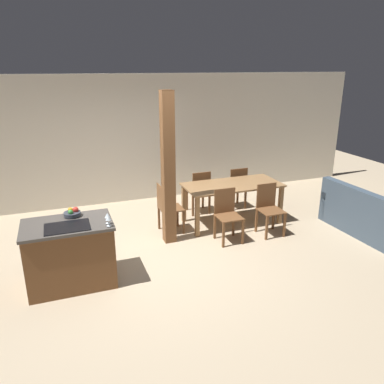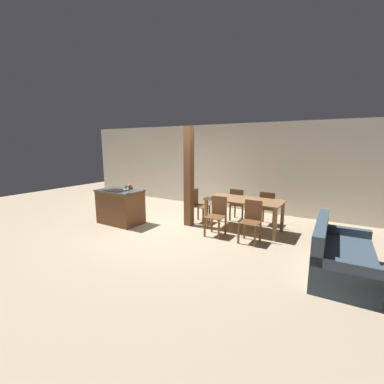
# 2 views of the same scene
# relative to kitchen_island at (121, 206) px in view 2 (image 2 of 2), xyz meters

# --- Properties ---
(ground_plane) EXTENTS (16.00, 16.00, 0.00)m
(ground_plane) POSITION_rel_kitchen_island_xyz_m (1.32, 0.28, -0.45)
(ground_plane) COLOR tan
(wall_back) EXTENTS (11.20, 0.08, 2.70)m
(wall_back) POSITION_rel_kitchen_island_xyz_m (1.32, 3.08, 0.90)
(wall_back) COLOR silver
(wall_back) RESTS_ON ground_plane
(kitchen_island) EXTENTS (1.16, 0.74, 0.90)m
(kitchen_island) POSITION_rel_kitchen_island_xyz_m (0.00, 0.00, 0.00)
(kitchen_island) COLOR brown
(kitchen_island) RESTS_ON ground_plane
(fruit_bowl) EXTENTS (0.23, 0.23, 0.11)m
(fruit_bowl) POSITION_rel_kitchen_island_xyz_m (0.09, 0.23, 0.49)
(fruit_bowl) COLOR #383D47
(fruit_bowl) RESTS_ON kitchen_island
(wine_glass_near) EXTENTS (0.07, 0.07, 0.14)m
(wine_glass_near) POSITION_rel_kitchen_island_xyz_m (0.50, -0.30, 0.56)
(wine_glass_near) COLOR silver
(wine_glass_near) RESTS_ON kitchen_island
(wine_glass_middle) EXTENTS (0.07, 0.07, 0.14)m
(wine_glass_middle) POSITION_rel_kitchen_island_xyz_m (0.50, -0.21, 0.56)
(wine_glass_middle) COLOR silver
(wine_glass_middle) RESTS_ON kitchen_island
(dining_table) EXTENTS (1.80, 0.84, 0.77)m
(dining_table) POSITION_rel_kitchen_island_xyz_m (2.97, 1.16, 0.21)
(dining_table) COLOR olive
(dining_table) RESTS_ON ground_plane
(dining_chair_near_left) EXTENTS (0.40, 0.40, 0.89)m
(dining_chair_near_left) POSITION_rel_kitchen_island_xyz_m (2.57, 0.51, 0.02)
(dining_chair_near_left) COLOR brown
(dining_chair_near_left) RESTS_ON ground_plane
(dining_chair_near_right) EXTENTS (0.40, 0.40, 0.89)m
(dining_chair_near_right) POSITION_rel_kitchen_island_xyz_m (3.38, 0.51, 0.02)
(dining_chair_near_right) COLOR brown
(dining_chair_near_right) RESTS_ON ground_plane
(dining_chair_far_left) EXTENTS (0.40, 0.40, 0.89)m
(dining_chair_far_left) POSITION_rel_kitchen_island_xyz_m (2.57, 1.81, 0.02)
(dining_chair_far_left) COLOR brown
(dining_chair_far_left) RESTS_ON ground_plane
(dining_chair_far_right) EXTENTS (0.40, 0.40, 0.89)m
(dining_chair_far_right) POSITION_rel_kitchen_island_xyz_m (3.38, 1.81, 0.02)
(dining_chair_far_right) COLOR brown
(dining_chair_far_right) RESTS_ON ground_plane
(dining_chair_head_end) EXTENTS (0.40, 0.40, 0.89)m
(dining_chair_head_end) POSITION_rel_kitchen_island_xyz_m (1.70, 1.16, 0.02)
(dining_chair_head_end) COLOR brown
(dining_chair_head_end) RESTS_ON ground_plane
(couch) EXTENTS (0.91, 1.76, 0.85)m
(couch) POSITION_rel_kitchen_island_xyz_m (5.06, -0.12, -0.17)
(couch) COLOR #3D4C5B
(couch) RESTS_ON ground_plane
(timber_post) EXTENTS (0.19, 0.19, 2.50)m
(timber_post) POSITION_rel_kitchen_island_xyz_m (1.63, 0.80, 0.80)
(timber_post) COLOR brown
(timber_post) RESTS_ON ground_plane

